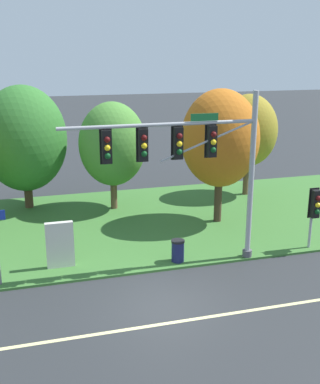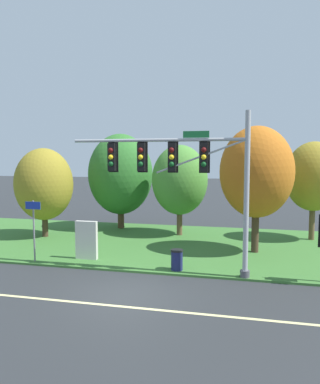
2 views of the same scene
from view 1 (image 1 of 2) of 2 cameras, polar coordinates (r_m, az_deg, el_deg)
name	(u,v)px [view 1 (image 1 of 2)]	position (r m, az deg, el deg)	size (l,w,h in m)	color
ground_plane	(165,304)	(17.25, 0.63, -13.15)	(160.00, 160.00, 0.00)	#282B2D
lane_stripe	(176,322)	(16.26, 1.86, -15.15)	(36.00, 0.16, 0.01)	beige
grass_verge	(120,224)	(24.53, -4.81, -3.76)	(48.00, 11.50, 0.10)	#386B2D
traffic_signal_mast	(191,156)	(18.54, 3.71, 4.34)	(7.83, 0.49, 6.93)	#9EA0A5
pedestrian_signal_near_kerb	(315,207)	(21.72, 17.87, -1.67)	(0.46, 0.55, 2.76)	#9EA0A5
tree_left_of_mast	(24,139)	(26.88, -15.82, 6.07)	(4.55, 4.55, 6.69)	#4C3823
tree_behind_signpost	(112,144)	(25.89, -5.65, 5.65)	(3.60, 3.60, 5.84)	brown
tree_mid_verge	(220,139)	(23.78, 7.15, 6.28)	(3.84, 3.84, 6.67)	#423021
tree_tall_centre	(248,131)	(28.82, 10.44, 7.16)	(3.38, 3.38, 6.00)	brown
info_kiosk	(60,245)	(19.73, -11.77, -6.16)	(1.10, 0.24, 1.90)	beige
trash_bin	(178,251)	(20.00, 2.12, -6.95)	(0.56, 0.56, 0.93)	#191E4C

